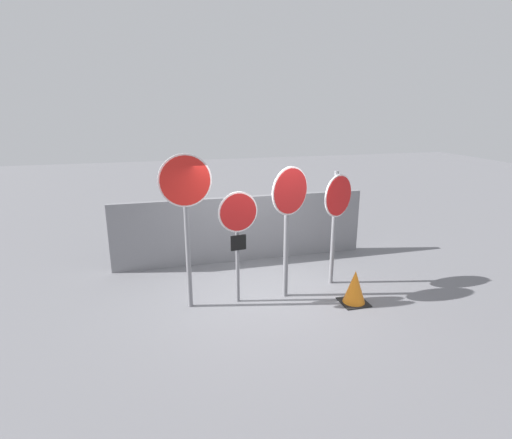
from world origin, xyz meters
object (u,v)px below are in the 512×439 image
stop_sign_1 (238,224)px  traffic_cone_0 (355,287)px  stop_sign_0 (186,202)px  stop_sign_3 (337,207)px  stop_sign_2 (289,208)px

stop_sign_1 → traffic_cone_0: stop_sign_1 is taller
stop_sign_0 → traffic_cone_0: size_ratio=4.35×
stop_sign_0 → stop_sign_3: 2.88m
stop_sign_3 → traffic_cone_0: bearing=-118.0°
stop_sign_0 → stop_sign_3: bearing=2.5°
stop_sign_2 → stop_sign_3: 1.12m
stop_sign_3 → stop_sign_1: bearing=159.9°
stop_sign_3 → traffic_cone_0: size_ratio=3.64×
stop_sign_0 → stop_sign_2: bearing=-4.1°
stop_sign_1 → stop_sign_0: bearing=170.3°
stop_sign_2 → stop_sign_1: bearing=153.4°
stop_sign_0 → stop_sign_3: (2.84, 0.28, -0.34)m
stop_sign_0 → stop_sign_2: 1.78m
stop_sign_3 → traffic_cone_0: stop_sign_3 is taller
stop_sign_2 → traffic_cone_0: size_ratio=3.92×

